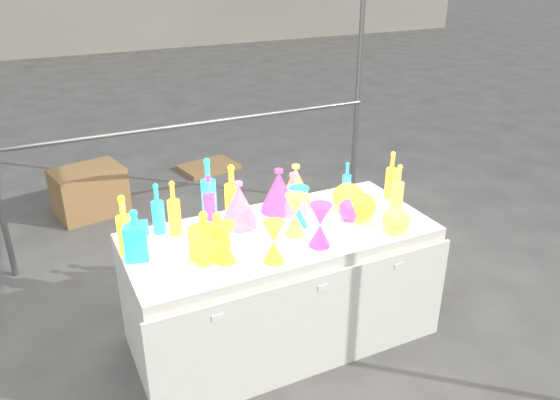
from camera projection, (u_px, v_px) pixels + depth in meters
name	position (u px, v px, depth m)	size (l,w,h in m)	color
ground	(280.00, 334.00, 3.51)	(80.00, 80.00, 0.00)	slate
display_table	(281.00, 286.00, 3.34)	(1.84, 0.83, 0.75)	white
cardboard_box_closed	(89.00, 191.00, 5.01)	(0.60, 0.44, 0.44)	#A57A4A
cardboard_box_flat	(209.00, 167.00, 6.09)	(0.60, 0.43, 0.05)	#A57A4A
bottle_0	(125.00, 224.00, 2.90)	(0.09, 0.09, 0.34)	#CD4F13
bottle_1	(208.00, 188.00, 3.27)	(0.09, 0.09, 0.39)	#18851C
bottle_2	(174.00, 208.00, 3.09)	(0.07, 0.07, 0.33)	yellow
bottle_3	(209.00, 197.00, 3.27)	(0.07, 0.07, 0.29)	#1E5BB0
bottle_4	(126.00, 229.00, 2.90)	(0.07, 0.07, 0.30)	#116F55
bottle_5	(125.00, 226.00, 2.91)	(0.07, 0.07, 0.32)	#D62AA5
bottle_6	(232.00, 192.00, 3.27)	(0.09, 0.09, 0.35)	#CD4F13
bottle_7	(158.00, 208.00, 3.11)	(0.07, 0.07, 0.31)	#18851C
decanter_0	(204.00, 236.00, 2.84)	(0.12, 0.12, 0.29)	#CD4F13
decanter_1	(217.00, 235.00, 2.88)	(0.10, 0.10, 0.26)	yellow
decanter_2	(136.00, 234.00, 2.86)	(0.12, 0.12, 0.29)	#18851C
hourglass_0	(274.00, 242.00, 2.84)	(0.11, 0.11, 0.23)	yellow
hourglass_1	(320.00, 225.00, 2.99)	(0.12, 0.12, 0.25)	#1E5BB0
hourglass_2	(295.00, 215.00, 3.11)	(0.12, 0.12, 0.25)	#116F55
hourglass_4	(226.00, 243.00, 2.84)	(0.11, 0.11, 0.22)	#CD4F13
hourglass_5	(299.00, 207.00, 3.20)	(0.12, 0.12, 0.24)	#18851C
globe_0	(361.00, 208.00, 3.31)	(0.18, 0.18, 0.15)	#CD4F13
globe_1	(396.00, 222.00, 3.15)	(0.16, 0.16, 0.13)	#116F55
globe_2	(348.00, 198.00, 3.42)	(0.19, 0.19, 0.16)	yellow
globe_3	(350.00, 211.00, 3.30)	(0.15, 0.15, 0.12)	#1E5BB0
lampshade_0	(239.00, 203.00, 3.21)	(0.23, 0.23, 0.27)	#FFAA35
lampshade_1	(293.00, 193.00, 3.37)	(0.22, 0.22, 0.26)	#FFAA35
lampshade_2	(279.00, 190.00, 3.38)	(0.24, 0.24, 0.28)	#1E5BB0
lampshade_3	(296.00, 185.00, 3.46)	(0.23, 0.23, 0.27)	#116F55
bottle_8	(347.00, 180.00, 3.56)	(0.06, 0.06, 0.25)	#18851C
bottle_9	(391.00, 175.00, 3.55)	(0.07, 0.07, 0.32)	yellow
bottle_10	(390.00, 180.00, 3.57)	(0.06, 0.06, 0.25)	#1E5BB0
bottle_11	(398.00, 189.00, 3.33)	(0.07, 0.07, 0.33)	#116F55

